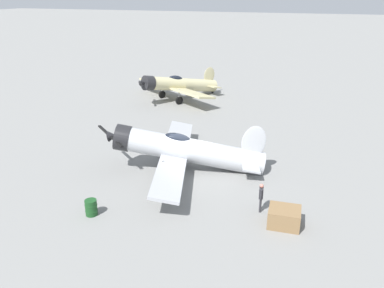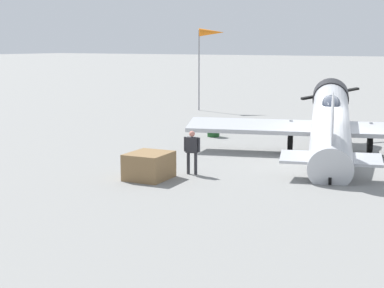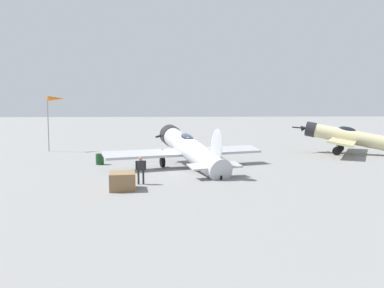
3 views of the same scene
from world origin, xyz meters
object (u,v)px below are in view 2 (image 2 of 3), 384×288
(ground_crew_mechanic, at_px, (192,148))
(equipment_crate, at_px, (149,166))
(windsock_mast, at_px, (210,36))
(airplane_foreground, at_px, (331,124))
(fuel_drum, at_px, (213,128))

(ground_crew_mechanic, distance_m, equipment_crate, 1.71)
(ground_crew_mechanic, distance_m, windsock_mast, 21.10)
(airplane_foreground, bearing_deg, equipment_crate, 131.19)
(equipment_crate, relative_size, windsock_mast, 0.29)
(windsock_mast, bearing_deg, equipment_crate, -156.99)
(airplane_foreground, relative_size, equipment_crate, 7.32)
(equipment_crate, relative_size, fuel_drum, 1.93)
(windsock_mast, bearing_deg, ground_crew_mechanic, -153.15)
(airplane_foreground, distance_m, windsock_mast, 18.40)
(equipment_crate, height_order, windsock_mast, windsock_mast)
(fuel_drum, bearing_deg, equipment_crate, -164.90)
(airplane_foreground, height_order, equipment_crate, airplane_foreground)
(equipment_crate, bearing_deg, fuel_drum, 15.10)
(airplane_foreground, bearing_deg, windsock_mast, 26.74)
(airplane_foreground, xyz_separation_m, windsock_mast, (12.87, 12.61, 3.74))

